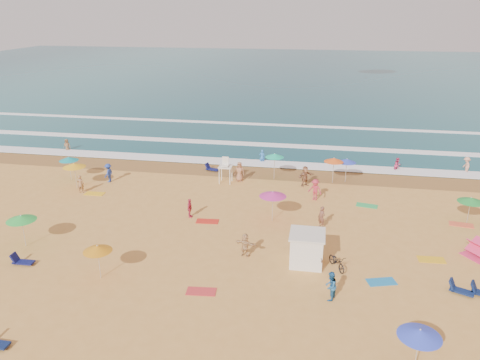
# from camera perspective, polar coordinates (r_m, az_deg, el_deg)

# --- Properties ---
(ground) EXTENTS (220.00, 220.00, 0.00)m
(ground) POSITION_cam_1_polar(r_m,az_deg,el_deg) (35.18, -3.52, -5.54)
(ground) COLOR gold
(ground) RESTS_ON ground
(ocean) EXTENTS (220.00, 140.00, 0.18)m
(ocean) POSITION_cam_1_polar(r_m,az_deg,el_deg) (115.99, 6.35, 12.66)
(ocean) COLOR #0C4756
(ocean) RESTS_ON ground
(wet_sand) EXTENTS (220.00, 220.00, 0.00)m
(wet_sand) POSITION_cam_1_polar(r_m,az_deg,el_deg) (46.50, 0.04, 1.11)
(wet_sand) COLOR olive
(wet_sand) RESTS_ON ground
(surf_foam) EXTENTS (200.00, 18.70, 0.05)m
(surf_foam) POSITION_cam_1_polar(r_m,az_deg,el_deg) (54.76, 1.65, 4.20)
(surf_foam) COLOR white
(surf_foam) RESTS_ON ground
(cabana) EXTENTS (2.00, 2.00, 2.00)m
(cabana) POSITION_cam_1_polar(r_m,az_deg,el_deg) (30.07, 8.13, -8.36)
(cabana) COLOR white
(cabana) RESTS_ON ground
(cabana_roof) EXTENTS (2.20, 2.20, 0.12)m
(cabana_roof) POSITION_cam_1_polar(r_m,az_deg,el_deg) (29.58, 8.23, -6.56)
(cabana_roof) COLOR silver
(cabana_roof) RESTS_ON cabana
(bicycle) EXTENTS (1.43, 1.91, 0.96)m
(bicycle) POSITION_cam_1_polar(r_m,az_deg,el_deg) (30.09, 11.72, -9.72)
(bicycle) COLOR black
(bicycle) RESTS_ON ground
(lifeguard_stand) EXTENTS (1.20, 1.20, 2.10)m
(lifeguard_stand) POSITION_cam_1_polar(r_m,az_deg,el_deg) (43.17, -1.77, 1.02)
(lifeguard_stand) COLOR white
(lifeguard_stand) RESTS_ON ground
(beach_umbrellas) EXTENTS (51.53, 28.83, 0.78)m
(beach_umbrellas) POSITION_cam_1_polar(r_m,az_deg,el_deg) (33.88, 2.46, -2.64)
(beach_umbrellas) COLOR blue
(beach_umbrellas) RESTS_ON ground
(loungers) EXTENTS (53.85, 27.60, 0.34)m
(loungers) POSITION_cam_1_polar(r_m,az_deg,el_deg) (31.57, 6.66, -8.52)
(loungers) COLOR #0D1B45
(loungers) RESTS_ON ground
(towels) EXTENTS (49.25, 23.82, 0.03)m
(towels) POSITION_cam_1_polar(r_m,az_deg,el_deg) (33.07, -7.29, -7.44)
(towels) COLOR #DF521B
(towels) RESTS_ON ground
(beachgoers) EXTENTS (43.31, 27.90, 2.12)m
(beachgoers) POSITION_cam_1_polar(r_m,az_deg,el_deg) (39.07, 2.17, -1.48)
(beachgoers) COLOR #946A44
(beachgoers) RESTS_ON ground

